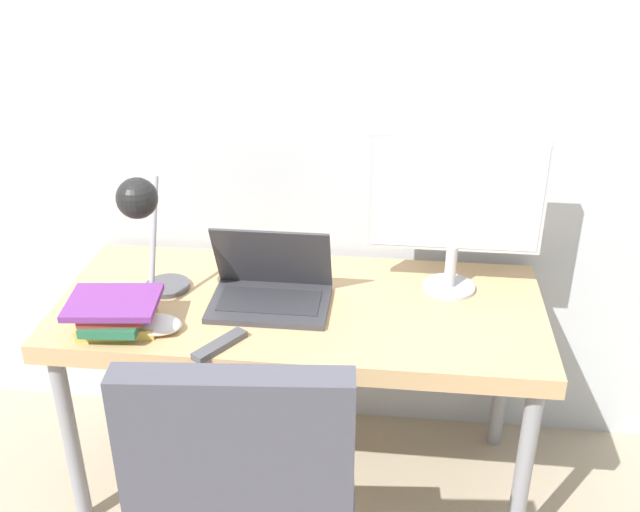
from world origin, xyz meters
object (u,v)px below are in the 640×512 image
(laptop, at_px, (271,288))
(monitor, at_px, (456,203))
(game_controller, at_px, (154,325))
(book_stack, at_px, (115,313))
(desk_lamp, at_px, (144,217))
(office_chair, at_px, (249,512))

(laptop, relative_size, monitor, 0.68)
(game_controller, bearing_deg, book_stack, -177.32)
(monitor, height_order, desk_lamp, monitor)
(monitor, xyz_separation_m, book_stack, (-0.96, -0.35, -0.24))
(book_stack, height_order, game_controller, book_stack)
(desk_lamp, distance_m, office_chair, 0.87)
(monitor, relative_size, book_stack, 1.92)
(office_chair, height_order, book_stack, office_chair)
(laptop, height_order, desk_lamp, desk_lamp)
(laptop, height_order, office_chair, office_chair)
(laptop, bearing_deg, book_stack, -154.41)
(monitor, bearing_deg, laptop, -164.75)
(monitor, relative_size, office_chair, 0.50)
(desk_lamp, height_order, game_controller, desk_lamp)
(desk_lamp, xyz_separation_m, book_stack, (-0.07, -0.11, -0.25))
(monitor, bearing_deg, game_controller, -158.11)
(laptop, height_order, book_stack, laptop)
(game_controller, bearing_deg, desk_lamp, 108.02)
(laptop, height_order, monitor, monitor)
(book_stack, xyz_separation_m, game_controller, (0.11, 0.01, -0.04))
(desk_lamp, relative_size, book_stack, 1.60)
(monitor, xyz_separation_m, desk_lamp, (-0.88, -0.24, 0.01))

